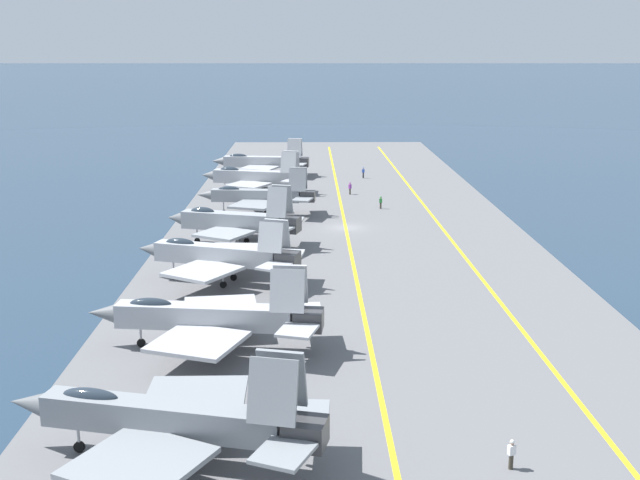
% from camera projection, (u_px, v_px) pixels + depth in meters
% --- Properties ---
extents(ground_plane, '(2000.00, 2000.00, 0.00)m').
position_uv_depth(ground_plane, '(346.00, 231.00, 95.82)').
color(ground_plane, '#23384C').
extents(carrier_deck, '(173.77, 41.72, 0.40)m').
position_uv_depth(carrier_deck, '(346.00, 229.00, 95.77)').
color(carrier_deck, slate).
rests_on(carrier_deck, ground).
extents(deck_stripe_foul_line, '(156.39, 2.13, 0.01)m').
position_uv_depth(deck_stripe_foul_line, '(441.00, 227.00, 95.88)').
color(deck_stripe_foul_line, yellow).
rests_on(deck_stripe_foul_line, carrier_deck).
extents(deck_stripe_centerline, '(156.39, 0.36, 0.01)m').
position_uv_depth(deck_stripe_centerline, '(346.00, 227.00, 95.72)').
color(deck_stripe_centerline, yellow).
rests_on(deck_stripe_centerline, carrier_deck).
extents(parked_jet_nearest, '(13.69, 17.40, 6.56)m').
position_uv_depth(parked_jet_nearest, '(170.00, 418.00, 41.14)').
color(parked_jet_nearest, gray).
rests_on(parked_jet_nearest, carrier_deck).
extents(parked_jet_second, '(13.60, 17.09, 6.29)m').
position_uv_depth(parked_jet_second, '(210.00, 317.00, 56.76)').
color(parked_jet_second, '#A8AAAF').
rests_on(parked_jet_second, carrier_deck).
extents(parked_jet_third, '(13.59, 15.84, 6.23)m').
position_uv_depth(parked_jet_third, '(219.00, 255.00, 72.59)').
color(parked_jet_third, '#A8AAAF').
rests_on(parked_jet_third, carrier_deck).
extents(parked_jet_fourth, '(12.12, 15.27, 6.84)m').
position_uv_depth(parked_jet_fourth, '(235.00, 221.00, 86.36)').
color(parked_jet_fourth, '#93999E').
rests_on(parked_jet_fourth, carrier_deck).
extents(parked_jet_fifth, '(13.39, 15.29, 6.19)m').
position_uv_depth(parked_jet_fifth, '(259.00, 196.00, 102.13)').
color(parked_jet_fifth, gray).
rests_on(parked_jet_fifth, carrier_deck).
extents(parked_jet_sixth, '(12.49, 15.93, 6.33)m').
position_uv_depth(parked_jet_sixth, '(255.00, 177.00, 117.49)').
color(parked_jet_sixth, '#A8AAAF').
rests_on(parked_jet_sixth, carrier_deck).
extents(parked_jet_seventh, '(12.55, 16.33, 6.25)m').
position_uv_depth(parked_jet_seventh, '(262.00, 162.00, 132.98)').
color(parked_jet_seventh, '#A8AAAF').
rests_on(parked_jet_seventh, carrier_deck).
extents(crew_white_vest, '(0.39, 0.45, 1.64)m').
position_uv_depth(crew_white_vest, '(511.00, 453.00, 40.94)').
color(crew_white_vest, '#383328').
rests_on(crew_white_vest, carrier_deck).
extents(crew_blue_vest, '(0.36, 0.44, 1.77)m').
position_uv_depth(crew_blue_vest, '(363.00, 172.00, 131.13)').
color(crew_blue_vest, '#232328').
rests_on(crew_blue_vest, carrier_deck).
extents(crew_purple_vest, '(0.45, 0.45, 1.78)m').
position_uv_depth(crew_purple_vest, '(350.00, 188.00, 116.78)').
color(crew_purple_vest, '#383328').
rests_on(crew_purple_vest, carrier_deck).
extents(crew_green_vest, '(0.31, 0.41, 1.69)m').
position_uv_depth(crew_green_vest, '(381.00, 202.00, 106.47)').
color(crew_green_vest, '#383328').
rests_on(crew_green_vest, carrier_deck).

